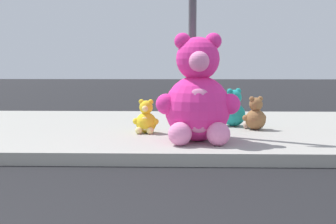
{
  "coord_description": "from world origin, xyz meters",
  "views": [
    {
      "loc": [
        0.84,
        -1.93,
        1.15
      ],
      "look_at": [
        0.68,
        3.6,
        0.55
      ],
      "focal_mm": 48.29,
      "sensor_mm": 36.0,
      "label": 1
    }
  ],
  "objects_px": {
    "plush_pink_large": "(198,98)",
    "plush_brown": "(255,116)",
    "sign_pole": "(193,12)",
    "plush_teal": "(233,111)",
    "plush_yellow": "(146,120)"
  },
  "relations": [
    {
      "from": "plush_pink_large",
      "to": "plush_brown",
      "type": "relative_size",
      "value": 2.74
    },
    {
      "from": "sign_pole",
      "to": "plush_teal",
      "type": "xyz_separation_m",
      "value": [
        0.67,
        0.84,
        -1.46
      ]
    },
    {
      "from": "plush_teal",
      "to": "sign_pole",
      "type": "bearing_deg",
      "value": -128.78
    },
    {
      "from": "sign_pole",
      "to": "plush_pink_large",
      "type": "relative_size",
      "value": 2.32
    },
    {
      "from": "plush_brown",
      "to": "plush_pink_large",
      "type": "bearing_deg",
      "value": -130.65
    },
    {
      "from": "plush_pink_large",
      "to": "plush_yellow",
      "type": "xyz_separation_m",
      "value": [
        -0.71,
        0.66,
        -0.36
      ]
    },
    {
      "from": "plush_pink_large",
      "to": "plush_yellow",
      "type": "height_order",
      "value": "plush_pink_large"
    },
    {
      "from": "sign_pole",
      "to": "plush_pink_large",
      "type": "xyz_separation_m",
      "value": [
        0.06,
        -0.59,
        -1.15
      ]
    },
    {
      "from": "plush_yellow",
      "to": "plush_pink_large",
      "type": "bearing_deg",
      "value": -42.83
    },
    {
      "from": "plush_yellow",
      "to": "plush_teal",
      "type": "bearing_deg",
      "value": 30.0
    },
    {
      "from": "sign_pole",
      "to": "plush_brown",
      "type": "height_order",
      "value": "sign_pole"
    },
    {
      "from": "plush_pink_large",
      "to": "plush_brown",
      "type": "xyz_separation_m",
      "value": [
        0.91,
        1.06,
        -0.35
      ]
    },
    {
      "from": "sign_pole",
      "to": "plush_brown",
      "type": "relative_size",
      "value": 6.34
    },
    {
      "from": "plush_pink_large",
      "to": "plush_teal",
      "type": "xyz_separation_m",
      "value": [
        0.62,
        1.43,
        -0.31
      ]
    },
    {
      "from": "plush_teal",
      "to": "plush_brown",
      "type": "bearing_deg",
      "value": -52.17
    }
  ]
}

